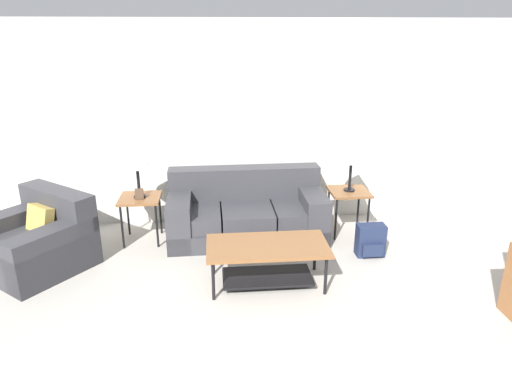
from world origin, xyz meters
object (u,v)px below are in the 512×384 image
object	(u,v)px
side_table_left	(140,202)
side_table_right	(349,195)
armchair	(37,242)
table_lamp_right	(352,154)
backpack	(370,241)
couch	(246,214)
table_lamp_left	(136,159)
coffee_table	(267,255)

from	to	relation	value
side_table_left	side_table_right	xyz separation A→B (m)	(2.56, 0.00, 0.00)
armchair	table_lamp_right	xyz separation A→B (m)	(3.61, 0.53, 0.76)
backpack	couch	bearing A→B (deg)	154.09
side_table_left	table_lamp_left	distance (m)	0.54
coffee_table	side_table_left	bearing A→B (deg)	140.73
side_table_left	table_lamp_left	bearing A→B (deg)	0.00
armchair	backpack	world-z (taller)	armchair
side_table_right	table_lamp_right	distance (m)	0.54
coffee_table	side_table_right	world-z (taller)	side_table_right
coffee_table	table_lamp_left	bearing A→B (deg)	140.73
side_table_right	table_lamp_left	bearing A→B (deg)	180.00
side_table_left	table_lamp_left	world-z (taller)	table_lamp_left
coffee_table	table_lamp_right	world-z (taller)	table_lamp_right
side_table_right	backpack	size ratio (longest dim) A/B	1.52
side_table_left	side_table_right	distance (m)	2.56
side_table_right	armchair	bearing A→B (deg)	-171.62
couch	backpack	xyz separation A→B (m)	(1.38, -0.67, -0.11)
coffee_table	backpack	size ratio (longest dim) A/B	3.23
couch	side_table_right	xyz separation A→B (m)	(1.28, -0.03, 0.21)
armchair	table_lamp_left	bearing A→B (deg)	26.94
coffee_table	backpack	world-z (taller)	coffee_table
coffee_table	table_lamp_right	bearing A→B (deg)	44.82
side_table_right	backpack	world-z (taller)	side_table_right
couch	coffee_table	world-z (taller)	couch
side_table_left	coffee_table	bearing A→B (deg)	-39.27
armchair	side_table_right	size ratio (longest dim) A/B	2.48
armchair	coffee_table	world-z (taller)	armchair
coffee_table	side_table_right	size ratio (longest dim) A/B	2.12
armchair	side_table_right	world-z (taller)	armchair
backpack	side_table_right	bearing A→B (deg)	98.36
table_lamp_right	backpack	xyz separation A→B (m)	(0.09, -0.64, -0.86)
table_lamp_right	backpack	world-z (taller)	table_lamp_right
backpack	table_lamp_left	bearing A→B (deg)	166.53
table_lamp_left	coffee_table	bearing A→B (deg)	-39.27
side_table_left	backpack	world-z (taller)	side_table_left
backpack	side_table_left	bearing A→B (deg)	166.53
side_table_left	side_table_right	size ratio (longest dim) A/B	1.00
table_lamp_left	side_table_right	bearing A→B (deg)	0.00
side_table_right	table_lamp_left	xyz separation A→B (m)	(-2.56, 0.00, 0.54)
armchair	coffee_table	bearing A→B (deg)	-14.14
table_lamp_left	table_lamp_right	world-z (taller)	same
side_table_right	table_lamp_right	world-z (taller)	table_lamp_right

